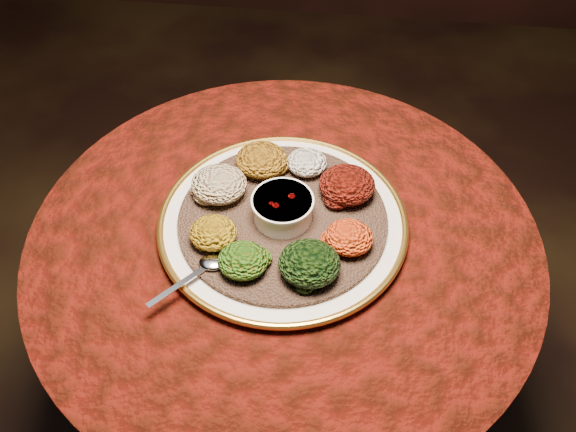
# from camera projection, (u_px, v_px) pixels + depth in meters

# --- Properties ---
(table) EXTENTS (0.96, 0.96, 0.73)m
(table) POSITION_uv_depth(u_px,v_px,m) (284.00, 292.00, 1.33)
(table) COLOR black
(table) RESTS_ON ground
(platter) EXTENTS (0.58, 0.58, 0.02)m
(platter) POSITION_uv_depth(u_px,v_px,m) (283.00, 223.00, 1.20)
(platter) COLOR silver
(platter) RESTS_ON table
(injera) EXTENTS (0.39, 0.39, 0.01)m
(injera) POSITION_uv_depth(u_px,v_px,m) (283.00, 219.00, 1.19)
(injera) COLOR brown
(injera) RESTS_ON platter
(stew_bowl) EXTENTS (0.12, 0.12, 0.05)m
(stew_bowl) POSITION_uv_depth(u_px,v_px,m) (283.00, 207.00, 1.17)
(stew_bowl) COLOR white
(stew_bowl) RESTS_ON injera
(spoon) EXTENTS (0.12, 0.12, 0.01)m
(spoon) POSITION_uv_depth(u_px,v_px,m) (207.00, 266.00, 1.11)
(spoon) COLOR silver
(spoon) RESTS_ON injera
(portion_ayib) EXTENTS (0.08, 0.08, 0.04)m
(portion_ayib) POSITION_uv_depth(u_px,v_px,m) (307.00, 162.00, 1.26)
(portion_ayib) COLOR silver
(portion_ayib) RESTS_ON injera
(portion_kitfo) EXTENTS (0.11, 0.10, 0.05)m
(portion_kitfo) POSITION_uv_depth(u_px,v_px,m) (347.00, 185.00, 1.21)
(portion_kitfo) COLOR black
(portion_kitfo) RESTS_ON injera
(portion_tikil) EXTENTS (0.09, 0.08, 0.04)m
(portion_tikil) POSITION_uv_depth(u_px,v_px,m) (349.00, 237.00, 1.13)
(portion_tikil) COLOR #AE720E
(portion_tikil) RESTS_ON injera
(portion_gomen) EXTENTS (0.11, 0.10, 0.05)m
(portion_gomen) POSITION_uv_depth(u_px,v_px,m) (309.00, 263.00, 1.09)
(portion_gomen) COLOR black
(portion_gomen) RESTS_ON injera
(portion_mixveg) EXTENTS (0.09, 0.08, 0.04)m
(portion_mixveg) POSITION_uv_depth(u_px,v_px,m) (243.00, 260.00, 1.10)
(portion_mixveg) COLOR #992E09
(portion_mixveg) RESTS_ON injera
(portion_kik) EXTENTS (0.09, 0.08, 0.04)m
(portion_kik) POSITION_uv_depth(u_px,v_px,m) (213.00, 233.00, 1.14)
(portion_kik) COLOR #A47A0E
(portion_kik) RESTS_ON injera
(portion_timatim) EXTENTS (0.11, 0.10, 0.05)m
(portion_timatim) POSITION_uv_depth(u_px,v_px,m) (219.00, 184.00, 1.21)
(portion_timatim) COLOR maroon
(portion_timatim) RESTS_ON injera
(portion_shiro) EXTENTS (0.10, 0.10, 0.05)m
(portion_shiro) POSITION_uv_depth(u_px,v_px,m) (262.00, 160.00, 1.26)
(portion_shiro) COLOR #916411
(portion_shiro) RESTS_ON injera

